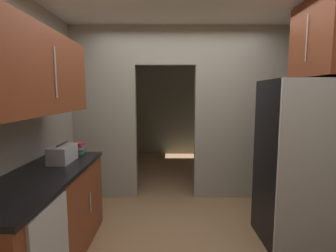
% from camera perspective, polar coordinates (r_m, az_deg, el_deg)
% --- Properties ---
extents(ground, '(20.00, 20.00, 0.00)m').
position_cam_1_polar(ground, '(2.97, 3.97, -25.58)').
color(ground, '#93704C').
extents(kitchen_partition, '(3.24, 0.12, 2.60)m').
position_cam_1_polar(kitchen_partition, '(3.95, 3.61, 3.74)').
color(kitchen_partition, '#9E998C').
rests_on(kitchen_partition, ground).
extents(adjoining_room_shell, '(3.24, 3.06, 2.60)m').
position_cam_1_polar(adjoining_room_shell, '(5.98, 1.84, 4.06)').
color(adjoining_room_shell, gray).
rests_on(adjoining_room_shell, ground).
extents(refrigerator, '(0.77, 0.72, 1.74)m').
position_cam_1_polar(refrigerator, '(3.11, 27.18, -7.27)').
color(refrigerator, black).
rests_on(refrigerator, ground).
extents(lower_cabinet_run, '(0.63, 1.83, 0.89)m').
position_cam_1_polar(lower_cabinet_run, '(2.73, -25.63, -18.54)').
color(lower_cabinet_run, brown).
rests_on(lower_cabinet_run, ground).
extents(upper_cabinet_counterside, '(0.36, 1.65, 0.71)m').
position_cam_1_polar(upper_cabinet_counterside, '(2.49, -27.24, 10.46)').
color(upper_cabinet_counterside, brown).
extents(upper_cabinet_fridgeside, '(0.36, 0.85, 0.80)m').
position_cam_1_polar(upper_cabinet_fridgeside, '(3.27, 31.19, 16.20)').
color(upper_cabinet_fridgeside, brown).
extents(boombox, '(0.20, 0.36, 0.20)m').
position_cam_1_polar(boombox, '(2.92, -22.07, -5.68)').
color(boombox, '#B2B2B7').
rests_on(boombox, lower_cabinet_run).
extents(book_stack, '(0.15, 0.17, 0.13)m').
position_cam_1_polar(book_stack, '(3.28, -18.99, -4.70)').
color(book_stack, '#388C47').
rests_on(book_stack, lower_cabinet_run).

